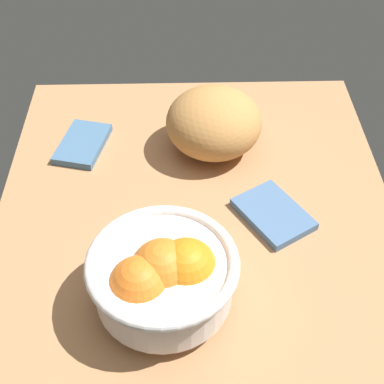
{
  "coord_description": "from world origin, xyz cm",
  "views": [
    {
      "loc": [
        63.86,
        -2.19,
        65.39
      ],
      "look_at": [
        2.9,
        -0.66,
        5.0
      ],
      "focal_mm": 51.81,
      "sensor_mm": 36.0,
      "label": 1
    }
  ],
  "objects_px": {
    "fruit_bowl": "(163,275)",
    "napkin_spare": "(273,214)",
    "bread_loaf": "(214,122)",
    "napkin_folded": "(83,144)"
  },
  "relations": [
    {
      "from": "bread_loaf",
      "to": "napkin_folded",
      "type": "relative_size",
      "value": 1.43
    },
    {
      "from": "fruit_bowl",
      "to": "napkin_folded",
      "type": "distance_m",
      "value": 0.38
    },
    {
      "from": "bread_loaf",
      "to": "fruit_bowl",
      "type": "bearing_deg",
      "value": -14.25
    },
    {
      "from": "fruit_bowl",
      "to": "napkin_folded",
      "type": "relative_size",
      "value": 1.72
    },
    {
      "from": "fruit_bowl",
      "to": "bread_loaf",
      "type": "relative_size",
      "value": 1.2
    },
    {
      "from": "fruit_bowl",
      "to": "napkin_spare",
      "type": "xyz_separation_m",
      "value": [
        -0.16,
        0.17,
        -0.06
      ]
    },
    {
      "from": "fruit_bowl",
      "to": "napkin_spare",
      "type": "relative_size",
      "value": 1.69
    },
    {
      "from": "bread_loaf",
      "to": "napkin_folded",
      "type": "bearing_deg",
      "value": -91.72
    },
    {
      "from": "fruit_bowl",
      "to": "napkin_spare",
      "type": "distance_m",
      "value": 0.24
    },
    {
      "from": "napkin_folded",
      "to": "napkin_spare",
      "type": "relative_size",
      "value": 0.98
    }
  ]
}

